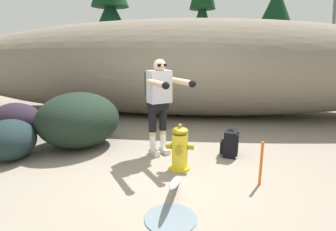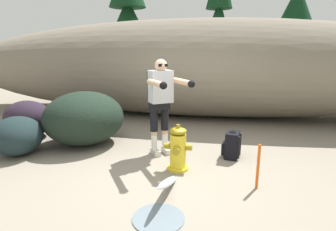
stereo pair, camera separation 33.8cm
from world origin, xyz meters
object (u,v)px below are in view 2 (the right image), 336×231
at_px(spare_backpack, 232,145).
at_px(survey_stake, 258,167).
at_px(fire_hydrant, 178,149).
at_px(boulder_small, 28,119).
at_px(boulder_mid, 17,136).
at_px(boulder_large, 84,118).
at_px(utility_worker, 161,95).

height_order(spare_backpack, survey_stake, survey_stake).
bearing_deg(fire_hydrant, spare_backpack, 37.83).
bearing_deg(boulder_small, boulder_mid, -60.95).
bearing_deg(survey_stake, fire_hydrant, 161.30).
bearing_deg(boulder_small, boulder_large, -8.01).
height_order(spare_backpack, boulder_small, boulder_small).
height_order(fire_hydrant, boulder_large, boulder_large).
bearing_deg(spare_backpack, utility_worker, 13.79).
distance_m(utility_worker, spare_backpack, 1.44).
xyz_separation_m(boulder_large, boulder_mid, (-0.86, -0.74, -0.17)).
relative_size(fire_hydrant, boulder_mid, 0.78).
height_order(boulder_large, boulder_small, boulder_large).
xyz_separation_m(utility_worker, boulder_small, (-2.92, 0.44, -0.65)).
xyz_separation_m(spare_backpack, boulder_large, (-2.73, 0.18, 0.29)).
bearing_deg(boulder_large, spare_backpack, -3.84).
distance_m(boulder_large, survey_stake, 3.25).
bearing_deg(utility_worker, boulder_small, -133.50).
distance_m(fire_hydrant, boulder_small, 3.45).
relative_size(utility_worker, boulder_mid, 1.79).
distance_m(fire_hydrant, boulder_large, 2.10).
distance_m(boulder_small, survey_stake, 4.61).
bearing_deg(boulder_mid, spare_backpack, 8.82).
relative_size(fire_hydrant, boulder_large, 0.47).
bearing_deg(survey_stake, utility_worker, 147.91).
height_order(spare_backpack, boulder_mid, boulder_mid).
bearing_deg(boulder_mid, boulder_large, 40.78).
bearing_deg(fire_hydrant, boulder_small, 163.17).
bearing_deg(boulder_large, boulder_mid, -139.22).
distance_m(utility_worker, survey_stake, 1.89).
bearing_deg(utility_worker, spare_backpack, 58.17).
height_order(spare_backpack, boulder_large, boulder_large).
bearing_deg(boulder_mid, fire_hydrant, -1.35).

